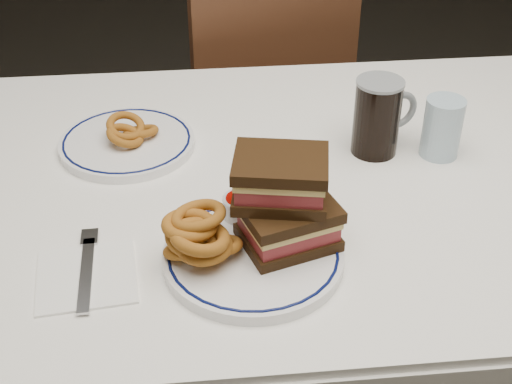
{
  "coord_description": "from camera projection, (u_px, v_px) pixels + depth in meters",
  "views": [
    {
      "loc": [
        -0.15,
        -1.0,
        1.42
      ],
      "look_at": [
        -0.07,
        -0.19,
        0.85
      ],
      "focal_mm": 50.0,
      "sensor_mm": 36.0,
      "label": 1
    }
  ],
  "objects": [
    {
      "name": "dining_table",
      "position": [
        282.0,
        224.0,
        1.27
      ],
      "size": [
        1.27,
        0.87,
        0.75
      ],
      "color": "white",
      "rests_on": "floor"
    },
    {
      "name": "water_glass",
      "position": [
        442.0,
        128.0,
        1.23
      ],
      "size": [
        0.07,
        0.07,
        0.11
      ],
      "primitive_type": "cylinder",
      "color": "#A9C7DB",
      "rests_on": "dining_table"
    },
    {
      "name": "beer_mug",
      "position": [
        378.0,
        116.0,
        1.23
      ],
      "size": [
        0.12,
        0.08,
        0.14
      ],
      "color": "black",
      "rests_on": "dining_table"
    },
    {
      "name": "onion_rings_far",
      "position": [
        130.0,
        131.0,
        1.26
      ],
      "size": [
        0.1,
        0.09,
        0.06
      ],
      "color": "brown",
      "rests_on": "far_plate"
    },
    {
      "name": "reuben_sandwich",
      "position": [
        284.0,
        201.0,
        1.0
      ],
      "size": [
        0.16,
        0.15,
        0.13
      ],
      "color": "black",
      "rests_on": "main_plate"
    },
    {
      "name": "napkin_fork",
      "position": [
        87.0,
        274.0,
        0.99
      ],
      "size": [
        0.15,
        0.18,
        0.01
      ],
      "color": "white",
      "rests_on": "dining_table"
    },
    {
      "name": "main_plate",
      "position": [
        253.0,
        256.0,
        1.02
      ],
      "size": [
        0.26,
        0.26,
        0.02
      ],
      "color": "white",
      "rests_on": "dining_table"
    },
    {
      "name": "far_plate",
      "position": [
        127.0,
        143.0,
        1.27
      ],
      "size": [
        0.24,
        0.24,
        0.02
      ],
      "color": "white",
      "rests_on": "dining_table"
    },
    {
      "name": "ketchup_ramekin",
      "position": [
        241.0,
        205.0,
        1.07
      ],
      "size": [
        0.06,
        0.06,
        0.03
      ],
      "color": "white",
      "rests_on": "main_plate"
    },
    {
      "name": "onion_rings_main",
      "position": [
        199.0,
        236.0,
        0.98
      ],
      "size": [
        0.12,
        0.11,
        0.1
      ],
      "color": "brown",
      "rests_on": "main_plate"
    },
    {
      "name": "chair_far",
      "position": [
        259.0,
        99.0,
        1.95
      ],
      "size": [
        0.53,
        0.53,
        0.94
      ],
      "color": "#472517",
      "rests_on": "floor"
    }
  ]
}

